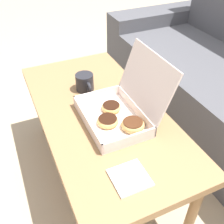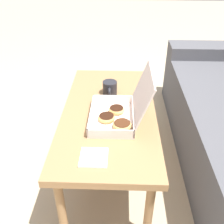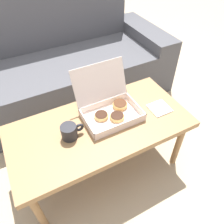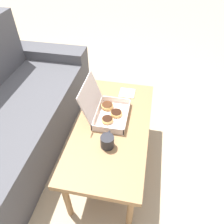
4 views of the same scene
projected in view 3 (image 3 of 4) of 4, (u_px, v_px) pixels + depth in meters
The scene contains 6 objects.
ground_plane at pixel (95, 152), 1.79m from camera, with size 12.00×12.00×0.00m, color tan.
couch at pixel (57, 69), 2.09m from camera, with size 2.15×0.85×1.01m.
coffee_table at pixel (101, 130), 1.40m from camera, with size 1.14×0.56×0.48m.
pastry_box at pixel (110, 106), 1.40m from camera, with size 0.36×0.33×0.29m.
coffee_mug at pixel (70, 132), 1.26m from camera, with size 0.14×0.09×0.09m.
napkin_stack at pixel (159, 108), 1.47m from camera, with size 0.13×0.13×0.01m.
Camera 3 is at (-0.37, -1.00, 1.48)m, focal length 35.00 mm.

